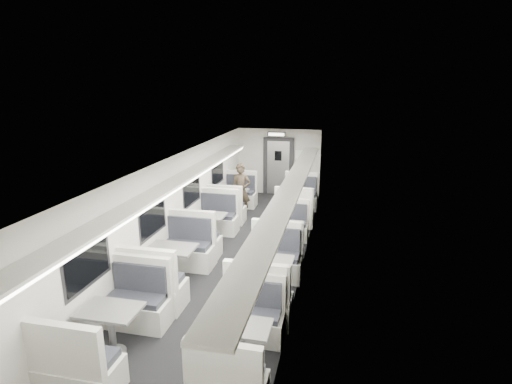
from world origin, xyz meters
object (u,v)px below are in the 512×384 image
at_px(booth_left_d, 112,331).
at_px(booth_right_a, 298,204).
at_px(vestibule_door, 278,167).
at_px(booth_right_b, 286,236).
at_px(booth_right_d, 242,346).
at_px(booth_left_a, 234,202).
at_px(exit_sign, 277,134).
at_px(passenger, 241,191).
at_px(booth_left_b, 208,229).
at_px(booth_left_c, 172,265).
at_px(booth_right_c, 268,278).

relative_size(booth_left_d, booth_right_a, 0.99).
distance_m(booth_left_d, vestibule_door, 9.49).
xyz_separation_m(booth_right_b, booth_right_d, (0.00, -4.35, 0.00)).
bearing_deg(booth_left_a, exit_sign, 63.75).
xyz_separation_m(booth_right_a, passenger, (-1.69, -0.43, 0.44)).
distance_m(booth_left_b, booth_right_a, 3.32).
bearing_deg(booth_left_d, booth_left_b, 90.00).
xyz_separation_m(booth_right_d, passenger, (-1.69, 6.52, 0.48)).
bearing_deg(booth_left_c, booth_right_d, -46.43).
height_order(booth_left_a, vestibule_door, vestibule_door).
height_order(booth_left_c, passenger, passenger).
distance_m(booth_left_a, vestibule_door, 2.78).
xyz_separation_m(booth_right_c, vestibule_door, (-1.00, 7.28, 0.64)).
relative_size(booth_right_c, vestibule_door, 1.07).
relative_size(booth_left_c, booth_right_d, 1.17).
relative_size(booth_left_a, passenger, 1.32).
height_order(booth_left_c, booth_left_d, booth_left_c).
bearing_deg(booth_right_d, booth_left_c, 133.57).
bearing_deg(booth_left_a, booth_left_d, -90.00).
relative_size(booth_right_a, booth_right_d, 1.11).
height_order(booth_left_b, booth_left_c, booth_left_c).
bearing_deg(exit_sign, booth_right_c, -81.62).
bearing_deg(passenger, booth_right_a, 16.18).
distance_m(booth_left_b, booth_left_d, 4.41).
distance_m(booth_left_d, booth_right_c, 2.93).
bearing_deg(booth_right_c, passenger, 110.63).
bearing_deg(booth_left_c, booth_left_a, 90.00).
relative_size(booth_right_b, vestibule_door, 0.94).
bearing_deg(exit_sign, booth_right_d, -83.52).
height_order(booth_left_d, exit_sign, exit_sign).
xyz_separation_m(booth_right_c, exit_sign, (-1.00, 6.79, 1.88)).
height_order(booth_left_b, booth_right_a, booth_left_b).
distance_m(booth_left_b, booth_left_c, 2.19).
bearing_deg(vestibule_door, exit_sign, -90.00).
distance_m(booth_left_a, passenger, 0.60).
height_order(booth_left_b, booth_right_b, booth_left_b).
bearing_deg(booth_left_a, booth_right_c, -67.21).
distance_m(booth_left_a, booth_left_d, 6.90).
distance_m(booth_left_b, exit_sign, 4.99).
distance_m(booth_left_c, exit_sign, 7.03).
distance_m(booth_right_a, vestibule_door, 2.64).
height_order(booth_right_c, exit_sign, exit_sign).
height_order(booth_right_a, booth_right_d, booth_right_a).
relative_size(booth_left_a, booth_right_a, 0.99).
relative_size(booth_right_d, exit_sign, 3.21).
distance_m(booth_left_d, booth_right_d, 2.00).
distance_m(booth_left_a, booth_right_c, 5.16).
height_order(booth_right_a, booth_right_b, booth_right_a).
bearing_deg(booth_right_b, vestibule_door, 101.43).
relative_size(booth_right_d, passenger, 1.20).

